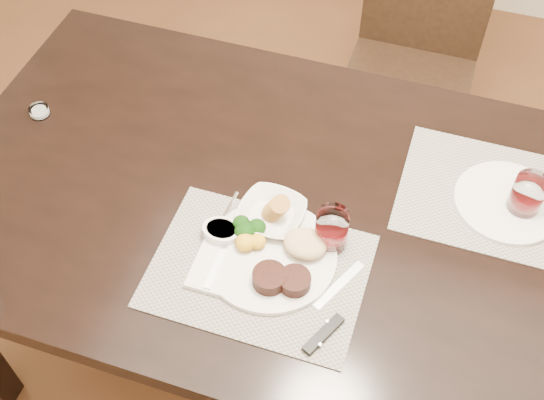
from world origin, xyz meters
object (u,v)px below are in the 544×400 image
(far_plate, at_px, (507,202))
(wine_glass_near, at_px, (331,231))
(chair_far, at_px, (415,52))
(cracker_bowl, at_px, (272,214))
(dinner_plate, at_px, (276,256))
(steak_knife, at_px, (327,322))

(far_plate, bearing_deg, wine_glass_near, -146.97)
(chair_far, distance_m, cracker_bowl, 1.05)
(chair_far, bearing_deg, cracker_bowl, -100.28)
(wine_glass_near, bearing_deg, dinner_plate, -140.94)
(chair_far, xyz_separation_m, dinner_plate, (-0.14, -1.10, 0.27))
(chair_far, xyz_separation_m, steak_knife, (0.01, -1.21, 0.26))
(chair_far, bearing_deg, far_plate, -67.47)
(cracker_bowl, distance_m, wine_glass_near, 0.15)
(steak_knife, xyz_separation_m, far_plate, (0.31, 0.43, -0.00))
(cracker_bowl, xyz_separation_m, wine_glass_near, (0.14, -0.02, 0.02))
(cracker_bowl, bearing_deg, dinner_plate, -67.10)
(chair_far, relative_size, dinner_plate, 3.08)
(steak_knife, relative_size, wine_glass_near, 2.49)
(chair_far, bearing_deg, dinner_plate, -97.11)
(dinner_plate, distance_m, cracker_bowl, 0.11)
(dinner_plate, relative_size, cracker_bowl, 1.78)
(dinner_plate, relative_size, steak_knife, 1.17)
(steak_knife, height_order, cracker_bowl, cracker_bowl)
(dinner_plate, distance_m, wine_glass_near, 0.13)
(cracker_bowl, bearing_deg, steak_knife, -48.63)
(dinner_plate, xyz_separation_m, wine_glass_near, (0.10, 0.08, 0.03))
(dinner_plate, height_order, wine_glass_near, wine_glass_near)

